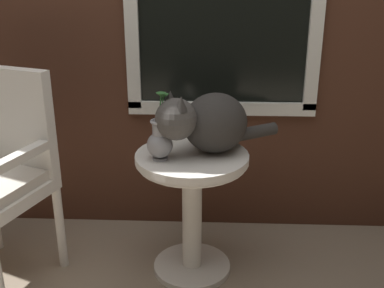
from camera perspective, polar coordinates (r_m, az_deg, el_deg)
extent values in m
cube|color=silver|center=(2.58, 3.57, 4.34)|extent=(1.01, 0.03, 0.07)
cube|color=silver|center=(2.51, -7.42, 16.10)|extent=(0.07, 0.03, 1.06)
cube|color=silver|center=(2.53, 15.01, 15.62)|extent=(0.07, 0.03, 1.06)
cube|color=black|center=(2.49, 3.85, 16.18)|extent=(0.92, 0.01, 1.04)
cylinder|color=silver|center=(2.48, 0.00, -14.56)|extent=(0.39, 0.39, 0.03)
cylinder|color=silver|center=(2.32, 0.00, -8.54)|extent=(0.10, 0.10, 0.57)
cylinder|color=silver|center=(2.19, 0.00, -1.65)|extent=(0.53, 0.53, 0.03)
torus|color=silver|center=(2.20, 0.00, -2.31)|extent=(0.51, 0.51, 0.02)
cylinder|color=silver|center=(2.49, -15.66, -9.72)|extent=(0.04, 0.04, 0.44)
cube|color=silver|center=(2.40, -21.13, 2.63)|extent=(0.47, 0.22, 0.52)
cube|color=silver|center=(2.15, -20.34, -1.60)|extent=(0.19, 0.43, 0.04)
ellipsoid|color=#33302D|center=(2.17, 2.83, 2.57)|extent=(0.40, 0.39, 0.28)
sphere|color=#494643|center=(2.07, -1.96, 3.01)|extent=(0.19, 0.19, 0.19)
cone|color=#33302D|center=(2.09, -2.62, 5.59)|extent=(0.06, 0.06, 0.07)
cone|color=#33302D|center=(2.00, -1.32, 4.91)|extent=(0.06, 0.06, 0.07)
cylinder|color=#33302D|center=(2.31, 7.27, 1.38)|extent=(0.26, 0.19, 0.06)
cylinder|color=#99999E|center=(2.13, -3.88, -1.72)|extent=(0.07, 0.07, 0.01)
ellipsoid|color=#99999E|center=(2.10, -3.92, -0.10)|extent=(0.12, 0.12, 0.12)
cylinder|color=#99999E|center=(2.08, -3.97, 1.88)|extent=(0.06, 0.06, 0.07)
torus|color=#99999E|center=(2.07, -4.00, 2.75)|extent=(0.08, 0.08, 0.01)
cylinder|color=#2D662D|center=(2.06, -3.89, 4.36)|extent=(0.02, 0.02, 0.12)
cone|color=#2D662D|center=(2.05, -3.78, 5.98)|extent=(0.04, 0.04, 0.02)
cylinder|color=#2D662D|center=(2.07, -3.71, 4.28)|extent=(0.02, 0.05, 0.11)
cone|color=#2D662D|center=(2.08, -3.43, 5.81)|extent=(0.04, 0.04, 0.02)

